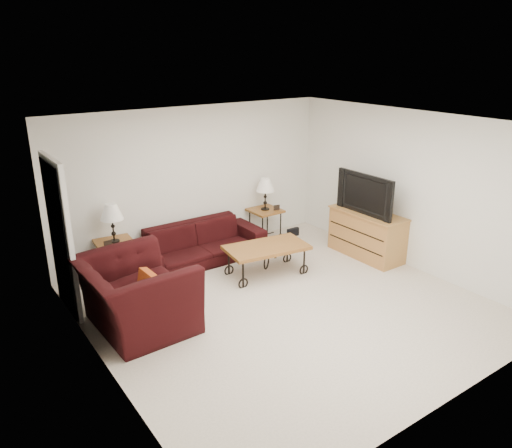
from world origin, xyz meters
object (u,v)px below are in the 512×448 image
(tv_stand, at_px, (367,234))
(lamp_left, at_px, (113,223))
(coffee_table, at_px, (267,260))
(side_table_right, at_px, (265,225))
(armchair, at_px, (136,294))
(television, at_px, (369,193))
(backpack, at_px, (289,228))
(side_table_left, at_px, (116,260))
(lamp_right, at_px, (265,194))
(sofa, at_px, (200,243))

(tv_stand, bearing_deg, lamp_left, 157.16)
(lamp_left, bearing_deg, coffee_table, -31.74)
(side_table_right, height_order, tv_stand, tv_stand)
(coffee_table, xyz_separation_m, armchair, (-2.27, -0.32, 0.22))
(lamp_left, bearing_deg, armchair, -101.05)
(television, height_order, backpack, television)
(side_table_left, bearing_deg, coffee_table, -31.74)
(lamp_right, height_order, coffee_table, lamp_right)
(side_table_left, distance_m, coffee_table, 2.32)
(side_table_left, bearing_deg, sofa, -7.54)
(side_table_left, relative_size, television, 0.51)
(tv_stand, bearing_deg, side_table_right, 121.26)
(side_table_right, height_order, armchair, armchair)
(lamp_right, relative_size, coffee_table, 0.46)
(side_table_left, relative_size, backpack, 1.27)
(lamp_right, height_order, television, television)
(coffee_table, xyz_separation_m, television, (1.81, -0.38, 0.88))
(armchair, bearing_deg, tv_stand, -92.88)
(coffee_table, bearing_deg, lamp_left, 148.26)
(side_table_left, distance_m, lamp_right, 2.89)
(tv_stand, height_order, backpack, tv_stand)
(sofa, bearing_deg, side_table_left, 172.46)
(side_table_left, height_order, backpack, side_table_left)
(sofa, height_order, armchair, armchair)
(lamp_right, height_order, backpack, lamp_right)
(lamp_right, distance_m, backpack, 0.78)
(armchair, xyz_separation_m, backpack, (3.47, 1.25, -0.22))
(sofa, bearing_deg, lamp_right, 6.97)
(side_table_left, xyz_separation_m, television, (3.79, -1.60, 0.82))
(backpack, bearing_deg, armchair, -154.98)
(television, bearing_deg, armchair, -90.94)
(side_table_left, relative_size, lamp_right, 1.02)
(coffee_table, height_order, television, television)
(tv_stand, distance_m, backpack, 1.48)
(coffee_table, distance_m, television, 2.05)
(side_table_right, xyz_separation_m, armchair, (-3.13, -1.54, 0.16))
(armchair, bearing_deg, lamp_left, -13.00)
(side_table_right, bearing_deg, backpack, -40.08)
(tv_stand, bearing_deg, television, 180.00)
(side_table_right, relative_size, armchair, 0.42)
(sofa, height_order, coffee_table, sofa)
(side_table_left, xyz_separation_m, lamp_right, (2.83, 0.00, 0.58))
(armchair, height_order, television, television)
(sofa, distance_m, backpack, 1.81)
(side_table_right, height_order, lamp_left, lamp_left)
(armchair, bearing_deg, lamp_right, -65.83)
(lamp_left, relative_size, armchair, 0.43)
(lamp_left, distance_m, armchair, 1.63)
(lamp_right, bearing_deg, sofa, -173.03)
(armchair, xyz_separation_m, television, (4.08, -0.07, 0.66))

